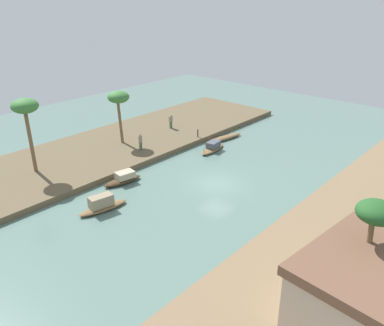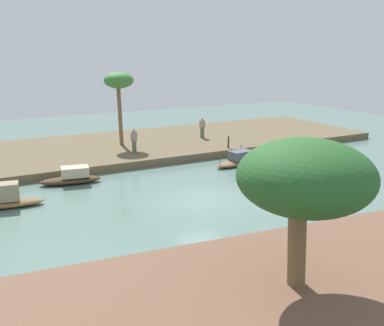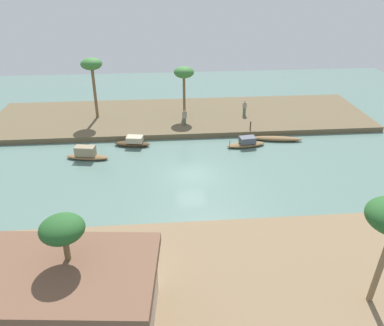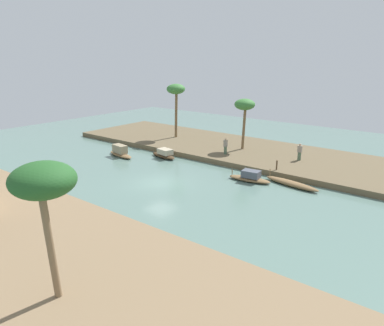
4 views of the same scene
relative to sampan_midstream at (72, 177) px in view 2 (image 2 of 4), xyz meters
The scene contains 11 objects.
river_water 8.28m from the sampan_midstream, 130.15° to the left, with size 70.14×70.14×0.00m, color slate.
riverbank_left 8.92m from the sampan_midstream, 126.70° to the right, with size 43.19×11.76×0.54m, color brown.
sampan_midstream is the anchor object (origin of this frame).
sampan_with_red_awning 4.90m from the sampan_midstream, 31.19° to the left, with size 4.12×1.77×1.27m.
sampan_near_left_bank 11.36m from the sampan_midstream, behind, with size 4.00×1.65×1.01m.
sampan_downstream_large 14.72m from the sampan_midstream, behind, with size 5.28×1.78×1.04m.
person_on_near_bank 6.68m from the sampan_midstream, 145.54° to the right, with size 0.51×0.44×1.74m.
person_by_mooring 14.17m from the sampan_midstream, 153.12° to the right, with size 0.45×0.35×1.71m.
mooring_post 12.51m from the sampan_midstream, behind, with size 0.14×0.14×0.90m, color #4C3823.
palm_tree_left_near 10.31m from the sampan_midstream, 128.57° to the right, with size 2.26×2.26×5.61m.
palm_tree_right_short 22.14m from the sampan_midstream, 85.69° to the left, with size 2.01×2.01×6.04m.
Camera 2 is at (11.35, 19.79, 7.81)m, focal length 42.12 mm.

